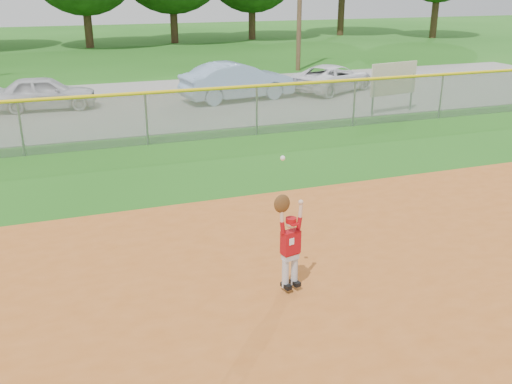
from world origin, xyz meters
TOP-DOWN VIEW (x-y plane):
  - ground at (0.00, 0.00)m, footprint 120.00×120.00m
  - parking_strip at (0.00, 16.00)m, footprint 44.00×10.00m
  - car_white_a at (-2.68, 15.98)m, footprint 3.65×1.63m
  - car_blue at (4.45, 15.32)m, footprint 4.61×2.18m
  - car_white_b at (8.82, 15.71)m, footprint 4.47×3.53m
  - sponsor_sign at (8.87, 11.19)m, footprint 2.01×0.41m
  - outfield_fence at (0.00, 10.00)m, footprint 40.06×0.10m
  - ballplayer at (0.57, 0.95)m, footprint 0.50×0.25m

SIDE VIEW (x-z plane):
  - ground at x=0.00m, z-range 0.00..0.00m
  - parking_strip at x=0.00m, z-range 0.00..0.03m
  - car_white_b at x=8.82m, z-range 0.03..1.16m
  - car_white_a at x=-2.68m, z-range 0.03..1.25m
  - car_blue at x=4.45m, z-range 0.03..1.49m
  - ballplayer at x=0.57m, z-range -0.18..1.90m
  - outfield_fence at x=0.00m, z-range 0.11..1.66m
  - sponsor_sign at x=8.87m, z-range 0.29..2.09m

